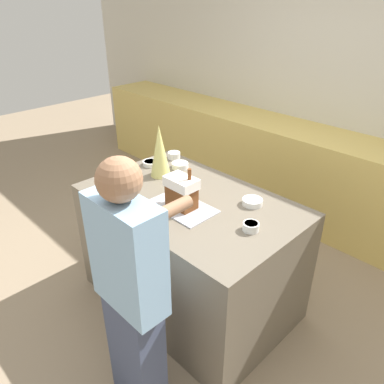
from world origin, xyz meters
TOP-DOWN VIEW (x-y plane):
  - ground_plane at (0.00, 0.00)m, footprint 12.00×12.00m
  - wall_back at (0.00, 2.03)m, footprint 8.00×0.05m
  - back_cabinet_block at (0.00, 1.70)m, footprint 6.00×0.60m
  - kitchen_island at (0.00, 0.00)m, footprint 1.49×0.94m
  - baking_tray at (0.05, -0.12)m, footprint 0.44×0.27m
  - gingerbread_house at (0.05, -0.12)m, footprint 0.21×0.14m
  - decorative_tree at (-0.41, 0.10)m, footprint 0.15×0.15m
  - candy_bowl_center_rear at (0.52, -0.01)m, footprint 0.10×0.10m
  - candy_bowl_near_tray_right at (0.34, 0.24)m, footprint 0.13×0.13m
  - candy_bowl_front_corner at (-0.58, 0.39)m, footprint 0.10×0.10m
  - candy_bowl_far_right at (-0.41, 0.29)m, footprint 0.13×0.13m
  - candy_bowl_near_tray_left at (-0.61, 0.16)m, footprint 0.13×0.13m
  - person at (0.37, -0.76)m, footprint 0.40×0.50m

SIDE VIEW (x-z plane):
  - ground_plane at x=0.00m, z-range 0.00..0.00m
  - kitchen_island at x=0.00m, z-range 0.00..0.89m
  - back_cabinet_block at x=0.00m, z-range 0.00..0.93m
  - person at x=0.37m, z-range 0.03..1.56m
  - baking_tray at x=0.05m, z-range 0.89..0.90m
  - candy_bowl_near_tray_left at x=-0.61m, z-range 0.89..0.93m
  - candy_bowl_near_tray_right at x=0.34m, z-range 0.89..0.93m
  - candy_bowl_far_right at x=-0.41m, z-range 0.89..0.94m
  - candy_bowl_center_rear at x=0.52m, z-range 0.89..0.94m
  - candy_bowl_front_corner at x=-0.58m, z-range 0.89..0.95m
  - gingerbread_house at x=0.05m, z-range 0.87..1.15m
  - decorative_tree at x=-0.41m, z-range 0.89..1.28m
  - wall_back at x=0.00m, z-range 0.00..2.60m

